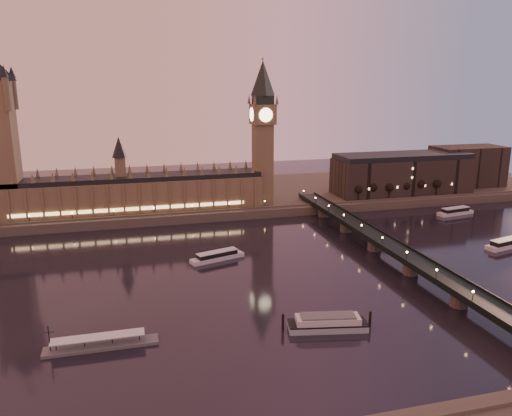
{
  "coord_description": "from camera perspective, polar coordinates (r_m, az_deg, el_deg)",
  "views": [
    {
      "loc": [
        -42.29,
        -225.1,
        93.35
      ],
      "look_at": [
        26.34,
        35.0,
        25.15
      ],
      "focal_mm": 35.0,
      "sensor_mm": 36.0,
      "label": 1
    }
  ],
  "objects": [
    {
      "name": "bare_tree_5",
      "position": [
        415.1,
        19.83,
        2.54
      ],
      "size": [
        6.13,
        6.13,
        12.47
      ],
      "color": "black",
      "rests_on": "ground"
    },
    {
      "name": "pontoon_pier",
      "position": [
        195.1,
        -17.31,
        -14.68
      ],
      "size": [
        40.31,
        6.72,
        10.75
      ],
      "color": "#595B5E",
      "rests_on": "ground"
    },
    {
      "name": "bare_tree_1",
      "position": [
        387.35,
        13.23,
        2.22
      ],
      "size": [
        6.13,
        6.13,
        12.47
      ],
      "color": "black",
      "rests_on": "ground"
    },
    {
      "name": "cruise_boat_c",
      "position": [
        323.1,
        26.58,
        -3.7
      ],
      "size": [
        27.0,
        12.85,
        5.21
      ],
      "rotation": [
        0.0,
        0.0,
        0.23
      ],
      "color": "silver",
      "rests_on": "ground"
    },
    {
      "name": "cruise_boat_b",
      "position": [
        388.56,
        21.83,
        -0.36
      ],
      "size": [
        29.33,
        11.72,
        5.27
      ],
      "rotation": [
        0.0,
        0.0,
        0.16
      ],
      "color": "silver",
      "rests_on": "ground"
    },
    {
      "name": "far_embankment",
      "position": [
        406.9,
        -4.18,
        1.36
      ],
      "size": [
        560.0,
        130.0,
        6.0
      ],
      "primitive_type": "cube",
      "color": "#423D35",
      "rests_on": "ground"
    },
    {
      "name": "bare_tree_0",
      "position": [
        381.29,
        11.44,
        2.13
      ],
      "size": [
        6.13,
        6.13,
        12.47
      ],
      "color": "black",
      "rests_on": "ground"
    },
    {
      "name": "cruise_boat_a",
      "position": [
        270.94,
        -4.45,
        -5.49
      ],
      "size": [
        30.75,
        15.21,
        4.83
      ],
      "rotation": [
        0.0,
        0.0,
        0.3
      ],
      "color": "silver",
      "rests_on": "ground"
    },
    {
      "name": "bare_tree_4",
      "position": [
        407.67,
        18.27,
        2.47
      ],
      "size": [
        6.13,
        6.13,
        12.47
      ],
      "color": "black",
      "rests_on": "ground"
    },
    {
      "name": "palace_of_westminster",
      "position": [
        353.44,
        -14.13,
        2.1
      ],
      "size": [
        180.0,
        26.62,
        52.0
      ],
      "color": "brown",
      "rests_on": "ground"
    },
    {
      "name": "bare_tree_3",
      "position": [
        400.56,
        16.65,
        2.39
      ],
      "size": [
        6.13,
        6.13,
        12.47
      ],
      "color": "black",
      "rests_on": "ground"
    },
    {
      "name": "moored_barge",
      "position": [
        200.06,
        8.19,
        -12.86
      ],
      "size": [
        34.74,
        14.23,
        6.48
      ],
      "rotation": [
        0.0,
        0.0,
        -0.19
      ],
      "color": "#95AABD",
      "rests_on": "ground"
    },
    {
      "name": "ground",
      "position": [
        247.34,
        -3.87,
        -7.98
      ],
      "size": [
        700.0,
        700.0,
        0.0
      ],
      "primitive_type": "plane",
      "color": "black",
      "rests_on": "ground"
    },
    {
      "name": "city_block",
      "position": [
        433.7,
        18.68,
        4.04
      ],
      "size": [
        155.0,
        45.0,
        34.0
      ],
      "color": "black",
      "rests_on": "ground"
    },
    {
      "name": "bare_tree_2",
      "position": [
        393.78,
        14.97,
        2.31
      ],
      "size": [
        6.13,
        6.13,
        12.47
      ],
      "color": "black",
      "rests_on": "ground"
    },
    {
      "name": "westminster_bridge",
      "position": [
        276.26,
        15.17,
        -4.83
      ],
      "size": [
        13.2,
        260.0,
        15.3
      ],
      "color": "black",
      "rests_on": "ground"
    },
    {
      "name": "big_ben",
      "position": [
        360.44,
        0.77,
        9.55
      ],
      "size": [
        17.68,
        17.68,
        104.0
      ],
      "color": "brown",
      "rests_on": "ground"
    }
  ]
}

